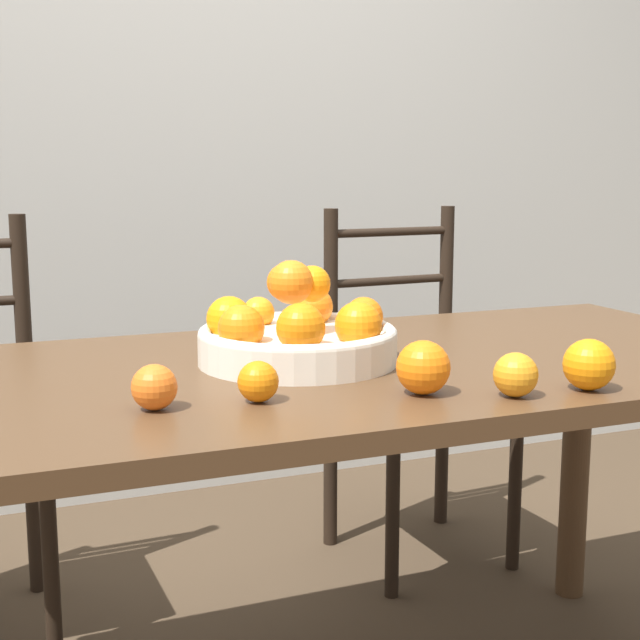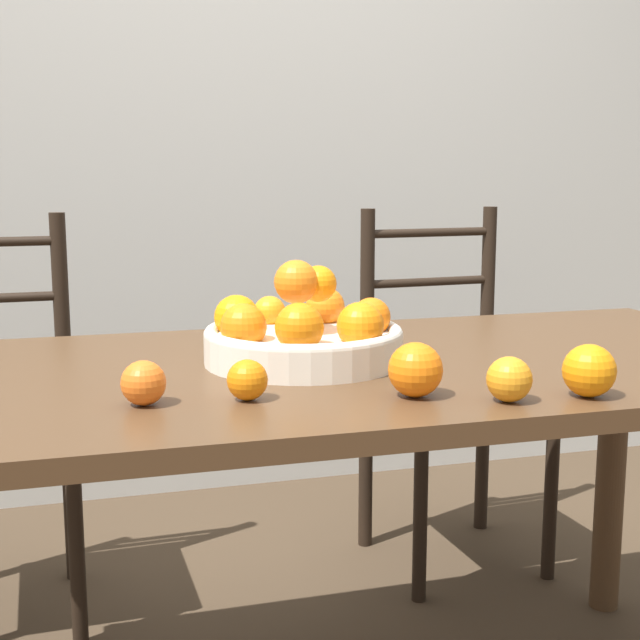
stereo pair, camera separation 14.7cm
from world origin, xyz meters
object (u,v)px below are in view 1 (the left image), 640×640
orange_loose_1 (258,382)px  orange_loose_3 (154,387)px  orange_loose_2 (425,367)px  fruit_bowl (297,334)px  orange_loose_4 (589,365)px  chair_right (414,388)px  orange_loose_0 (516,375)px

orange_loose_1 → orange_loose_3: bearing=174.7°
orange_loose_1 → orange_loose_2: size_ratio=0.74×
orange_loose_1 → orange_loose_3: size_ratio=0.93×
fruit_bowl → orange_loose_4: (0.36, -0.35, -0.01)m
orange_loose_2 → chair_right: (0.50, 0.97, -0.30)m
orange_loose_1 → chair_right: size_ratio=0.06×
orange_loose_1 → orange_loose_4: size_ratio=0.76×
orange_loose_0 → orange_loose_1: bearing=162.6°
chair_right → orange_loose_1: bearing=-132.5°
fruit_bowl → orange_loose_2: bearing=-69.3°
orange_loose_0 → fruit_bowl: bearing=123.2°
orange_loose_0 → orange_loose_1: 0.39m
fruit_bowl → orange_loose_4: size_ratio=4.37×
orange_loose_1 → orange_loose_2: 0.26m
orange_loose_1 → orange_loose_4: 0.52m
orange_loose_4 → chair_right: (0.25, 1.04, -0.30)m
orange_loose_1 → orange_loose_3: 0.15m
orange_loose_0 → chair_right: 1.14m
orange_loose_2 → chair_right: chair_right is taller
orange_loose_1 → orange_loose_4: orange_loose_4 is taller
orange_loose_2 → chair_right: bearing=62.8°
orange_loose_0 → orange_loose_3: bearing=166.0°
orange_loose_1 → chair_right: 1.22m
orange_loose_2 → orange_loose_1: bearing=168.7°
orange_loose_0 → orange_loose_1: orange_loose_0 is taller
fruit_bowl → orange_loose_4: 0.50m
chair_right → orange_loose_4: bearing=-106.6°
orange_loose_0 → orange_loose_4: bearing=-3.0°
orange_loose_0 → orange_loose_4: 0.13m
orange_loose_3 → orange_loose_2: bearing=-9.1°
orange_loose_3 → chair_right: chair_right is taller
fruit_bowl → orange_loose_1: size_ratio=5.72×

